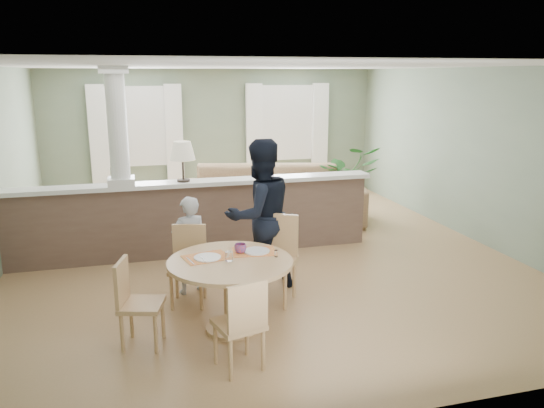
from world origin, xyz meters
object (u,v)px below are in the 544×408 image
object	(u,v)px
sofa	(268,195)
chair_side	(134,299)
chair_far_boy	(189,261)
chair_far_man	(277,254)
man_person	(260,215)
houseplant	(345,181)
chair_near	(242,321)
dining_table	(231,274)
child_person	(190,245)

from	to	relation	value
sofa	chair_side	distance (m)	4.66
chair_far_boy	sofa	bearing A→B (deg)	75.45
chair_far_man	man_person	world-z (taller)	man_person
chair_side	houseplant	bearing A→B (deg)	-27.85
houseplant	chair_near	size ratio (longest dim) A/B	1.53
houseplant	man_person	size ratio (longest dim) A/B	0.72
sofa	chair_near	size ratio (longest dim) A/B	3.83
sofa	dining_table	xyz separation A→B (m)	(-1.42, -3.93, 0.12)
dining_table	chair_far_boy	size ratio (longest dim) A/B	1.40
houseplant	child_person	bearing A→B (deg)	-138.18
chair_far_boy	child_person	world-z (taller)	child_person
sofa	dining_table	size ratio (longest dim) A/B	2.65
sofa	houseplant	bearing A→B (deg)	13.91
houseplant	chair_side	xyz separation A→B (m)	(-3.86, -4.02, -0.19)
houseplant	dining_table	xyz separation A→B (m)	(-2.90, -3.94, -0.06)
sofa	child_person	bearing A→B (deg)	-107.78
dining_table	chair_far_boy	distance (m)	0.90
houseplant	dining_table	size ratio (longest dim) A/B	1.06
chair_near	sofa	bearing A→B (deg)	-122.10
dining_table	chair_far_boy	world-z (taller)	chair_far_boy
man_person	chair_side	bearing A→B (deg)	18.34
chair_near	child_person	size ratio (longest dim) A/B	0.73
houseplant	chair_near	bearing A→B (deg)	-121.89
chair_far_boy	child_person	size ratio (longest dim) A/B	0.75
dining_table	chair_side	distance (m)	0.97
houseplant	chair_near	xyz separation A→B (m)	(-2.96, -4.75, -0.19)
sofa	chair_near	bearing A→B (deg)	-94.00
chair_far_boy	child_person	xyz separation A→B (m)	(0.04, 0.26, 0.10)
chair_far_boy	chair_near	xyz separation A→B (m)	(0.28, -1.63, -0.02)
chair_far_boy	chair_side	size ratio (longest dim) A/B	1.03
chair_side	child_person	bearing A→B (deg)	-13.88
sofa	houseplant	xyz separation A→B (m)	(1.49, 0.02, 0.18)
chair_far_boy	dining_table	bearing A→B (deg)	-52.75
chair_far_boy	chair_near	bearing A→B (deg)	-65.18
houseplant	chair_near	world-z (taller)	houseplant
houseplant	chair_far_boy	distance (m)	4.50
chair_far_man	man_person	bearing A→B (deg)	139.17
man_person	sofa	bearing A→B (deg)	-123.86
houseplant	dining_table	distance (m)	4.90
chair_far_man	chair_near	distance (m)	1.61
chair_near	chair_side	world-z (taller)	chair_near
sofa	chair_far_boy	world-z (taller)	sofa
sofa	chair_near	distance (m)	4.96
sofa	child_person	size ratio (longest dim) A/B	2.80
chair_near	child_person	xyz separation A→B (m)	(-0.24, 1.89, 0.12)
dining_table	chair_near	size ratio (longest dim) A/B	1.45
chair_near	chair_side	xyz separation A→B (m)	(-0.91, 0.73, -0.00)
child_person	chair_far_man	bearing A→B (deg)	140.08
chair_far_man	child_person	distance (m)	1.06
sofa	chair_far_man	distance (m)	3.38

